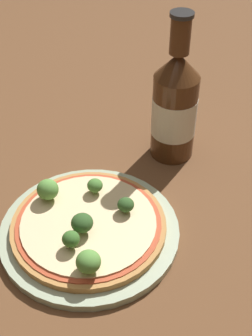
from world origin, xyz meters
The scene contains 10 objects.
ground_plane centered at (0.00, 0.00, 0.00)m, with size 3.00×3.00×0.00m, color brown.
plate centered at (0.01, 0.00, 0.01)m, with size 0.25×0.25×0.01m.
pizza centered at (0.01, 0.00, 0.02)m, with size 0.22×0.22×0.01m.
broccoli_floret_0 centered at (-0.05, 0.05, 0.04)m, with size 0.03×0.03×0.03m.
broccoli_floret_1 centered at (0.06, 0.01, 0.04)m, with size 0.02×0.02×0.02m.
broccoli_floret_2 centered at (0.02, 0.06, 0.04)m, with size 0.02×0.02×0.02m.
broccoli_floret_3 centered at (-0.02, -0.04, 0.04)m, with size 0.02×0.02×0.03m.
broccoli_floret_4 centered at (0.01, -0.08, 0.04)m, with size 0.03×0.03×0.03m.
broccoli_floret_5 centered at (0.00, -0.02, 0.04)m, with size 0.03×0.03×0.03m.
beer_bottle centered at (0.15, 0.17, 0.09)m, with size 0.07×0.07×0.25m.
Camera 1 is at (0.02, -0.44, 0.50)m, focal length 50.00 mm.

